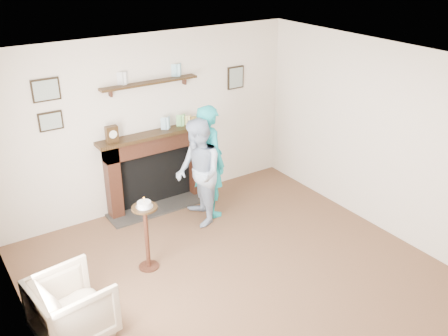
{
  "coord_description": "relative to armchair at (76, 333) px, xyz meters",
  "views": [
    {
      "loc": [
        -2.78,
        -3.6,
        3.63
      ],
      "look_at": [
        0.19,
        0.9,
        1.13
      ],
      "focal_mm": 40.0,
      "sensor_mm": 36.0,
      "label": 1
    }
  ],
  "objects": [
    {
      "name": "woman",
      "position": [
        2.43,
        1.34,
        0.0
      ],
      "size": [
        0.4,
        0.6,
        1.62
      ],
      "primitive_type": "imported",
      "rotation": [
        0.0,
        0.0,
        1.59
      ],
      "color": "teal",
      "rests_on": "ground"
    },
    {
      "name": "pedestal_table",
      "position": [
        1.1,
        0.61,
        0.59
      ],
      "size": [
        0.3,
        0.3,
        0.96
      ],
      "color": "black",
      "rests_on": "ground"
    },
    {
      "name": "room_shell",
      "position": [
        1.9,
        0.25,
        1.62
      ],
      "size": [
        4.54,
        5.02,
        2.52
      ],
      "color": "beige",
      "rests_on": "ground"
    },
    {
      "name": "man",
      "position": [
        2.16,
        1.19,
        0.0
      ],
      "size": [
        0.72,
        0.84,
        1.5
      ],
      "primitive_type": "imported",
      "rotation": [
        0.0,
        0.0,
        -1.81
      ],
      "color": "#CBDAFE",
      "rests_on": "ground"
    },
    {
      "name": "ground",
      "position": [
        1.9,
        -0.44,
        0.0
      ],
      "size": [
        5.0,
        5.0,
        0.0
      ],
      "primitive_type": "plane",
      "color": "brown",
      "rests_on": "ground"
    },
    {
      "name": "armchair",
      "position": [
        0.0,
        0.0,
        0.0
      ],
      "size": [
        0.81,
        0.79,
        0.65
      ],
      "primitive_type": "imported",
      "rotation": [
        0.0,
        0.0,
        1.71
      ],
      "color": "tan",
      "rests_on": "ground"
    }
  ]
}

